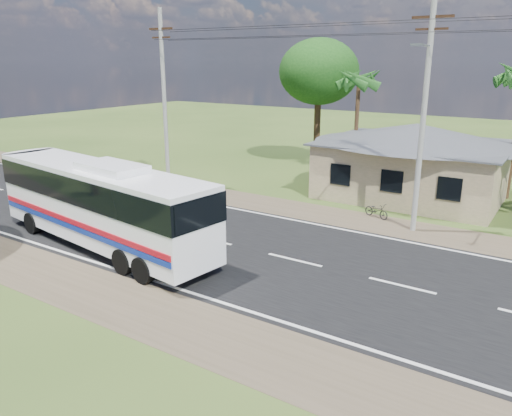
{
  "coord_description": "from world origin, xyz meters",
  "views": [
    {
      "loc": [
        9.15,
        -17.02,
        8.02
      ],
      "look_at": [
        -2.58,
        1.0,
        1.61
      ],
      "focal_mm": 35.0,
      "sensor_mm": 36.0,
      "label": 1
    }
  ],
  "objects": [
    {
      "name": "ground",
      "position": [
        0.0,
        0.0,
        0.0
      ],
      "size": [
        120.0,
        120.0,
        0.0
      ],
      "primitive_type": "plane",
      "color": "#2E4719",
      "rests_on": "ground"
    },
    {
      "name": "road",
      "position": [
        0.0,
        0.0,
        0.01
      ],
      "size": [
        120.0,
        16.0,
        0.03
      ],
      "color": "black",
      "rests_on": "ground"
    },
    {
      "name": "house",
      "position": [
        1.0,
        13.0,
        2.64
      ],
      "size": [
        12.4,
        10.0,
        5.0
      ],
      "color": "tan",
      "rests_on": "ground"
    },
    {
      "name": "utility_poles",
      "position": [
        2.67,
        6.49,
        5.77
      ],
      "size": [
        32.8,
        2.22,
        11.0
      ],
      "color": "#9E9E99",
      "rests_on": "ground"
    },
    {
      "name": "palm_far",
      "position": [
        -4.0,
        16.0,
        6.68
      ],
      "size": [
        2.8,
        2.8,
        7.7
      ],
      "color": "#47301E",
      "rests_on": "ground"
    },
    {
      "name": "tree_behind_house",
      "position": [
        -8.0,
        18.0,
        7.12
      ],
      "size": [
        6.0,
        6.0,
        9.61
      ],
      "color": "#47301E",
      "rests_on": "ground"
    },
    {
      "name": "coach_bus",
      "position": [
        -7.87,
        -3.23,
        2.24
      ],
      "size": [
        12.82,
        4.27,
        3.91
      ],
      "rotation": [
        0.0,
        0.0,
        -0.13
      ],
      "color": "white",
      "rests_on": "ground"
    },
    {
      "name": "motorcycle",
      "position": [
        0.78,
        7.5,
        0.4
      ],
      "size": [
        1.6,
        1.04,
        0.8
      ],
      "primitive_type": "imported",
      "rotation": [
        0.0,
        0.0,
        1.2
      ],
      "color": "black",
      "rests_on": "ground"
    }
  ]
}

